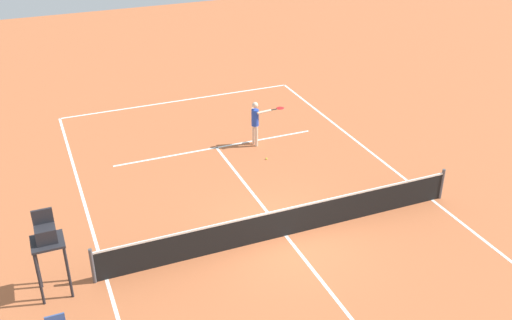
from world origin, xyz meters
name	(u,v)px	position (x,y,z in m)	size (l,w,h in m)	color
ground_plane	(286,236)	(0.00, 0.00, 0.00)	(60.00, 60.00, 0.00)	#B76038
court_lines	(286,235)	(0.00, 0.00, 0.00)	(10.66, 23.03, 0.01)	white
tennis_net	(286,222)	(0.00, 0.00, 0.50)	(11.26, 0.10, 1.07)	#4C4C51
player_serving	(256,119)	(-1.52, -5.96, 1.07)	(1.33, 0.46, 1.78)	beige
tennis_ball	(266,159)	(-1.39, -4.68, 0.03)	(0.07, 0.07, 0.07)	#CCE033
umpire_chair	(47,241)	(6.55, -0.01, 1.61)	(0.80, 0.80, 2.41)	#232328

